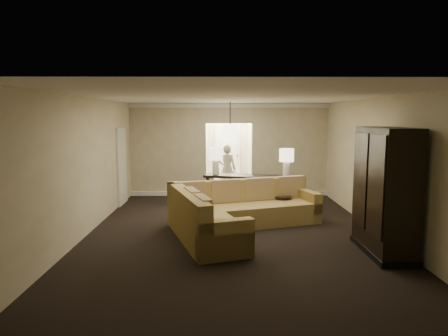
{
  "coord_description": "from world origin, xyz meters",
  "views": [
    {
      "loc": [
        -0.3,
        -8.1,
        2.4
      ],
      "look_at": [
        -0.18,
        1.2,
        1.2
      ],
      "focal_mm": 32.0,
      "sensor_mm": 36.0,
      "label": 1
    }
  ],
  "objects_px": {
    "coffee_table": "(205,211)",
    "armoire": "(385,194)",
    "console_table": "(250,189)",
    "drink_table": "(282,202)",
    "sectional_sofa": "(235,212)",
    "person": "(227,166)"
  },
  "relations": [
    {
      "from": "armoire",
      "to": "sectional_sofa",
      "type": "bearing_deg",
      "value": 150.66
    },
    {
      "from": "sectional_sofa",
      "to": "drink_table",
      "type": "bearing_deg",
      "value": 23.23
    },
    {
      "from": "drink_table",
      "to": "person",
      "type": "bearing_deg",
      "value": 111.89
    },
    {
      "from": "person",
      "to": "drink_table",
      "type": "bearing_deg",
      "value": 125.15
    },
    {
      "from": "console_table",
      "to": "armoire",
      "type": "xyz_separation_m",
      "value": [
        2.09,
        -3.3,
        0.52
      ]
    },
    {
      "from": "coffee_table",
      "to": "drink_table",
      "type": "distance_m",
      "value": 1.85
    },
    {
      "from": "person",
      "to": "coffee_table",
      "type": "bearing_deg",
      "value": 93.32
    },
    {
      "from": "console_table",
      "to": "drink_table",
      "type": "height_order",
      "value": "console_table"
    },
    {
      "from": "drink_table",
      "to": "sectional_sofa",
      "type": "bearing_deg",
      "value": -138.6
    },
    {
      "from": "console_table",
      "to": "coffee_table",
      "type": "bearing_deg",
      "value": -125.46
    },
    {
      "from": "console_table",
      "to": "armoire",
      "type": "bearing_deg",
      "value": -44.58
    },
    {
      "from": "console_table",
      "to": "person",
      "type": "relative_size",
      "value": 1.41
    },
    {
      "from": "console_table",
      "to": "armoire",
      "type": "height_order",
      "value": "armoire"
    },
    {
      "from": "coffee_table",
      "to": "armoire",
      "type": "bearing_deg",
      "value": -35.54
    },
    {
      "from": "sectional_sofa",
      "to": "coffee_table",
      "type": "distance_m",
      "value": 1.1
    },
    {
      "from": "drink_table",
      "to": "person",
      "type": "relative_size",
      "value": 0.31
    },
    {
      "from": "console_table",
      "to": "drink_table",
      "type": "relative_size",
      "value": 4.54
    },
    {
      "from": "console_table",
      "to": "armoire",
      "type": "distance_m",
      "value": 3.94
    },
    {
      "from": "sectional_sofa",
      "to": "coffee_table",
      "type": "xyz_separation_m",
      "value": [
        -0.67,
        0.87,
        -0.17
      ]
    },
    {
      "from": "coffee_table",
      "to": "person",
      "type": "xyz_separation_m",
      "value": [
        0.58,
        3.3,
        0.63
      ]
    },
    {
      "from": "sectional_sofa",
      "to": "coffee_table",
      "type": "relative_size",
      "value": 2.67
    },
    {
      "from": "console_table",
      "to": "sectional_sofa",
      "type": "bearing_deg",
      "value": -90.92
    }
  ]
}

